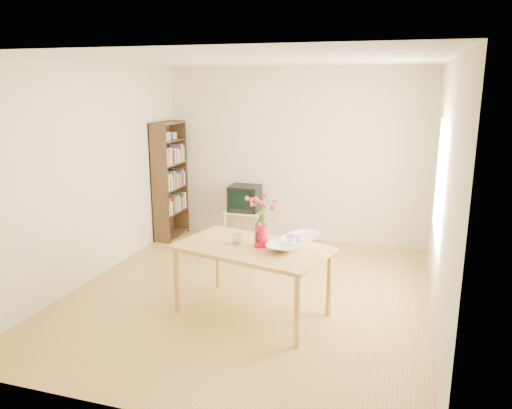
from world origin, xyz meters
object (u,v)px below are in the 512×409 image
(pitcher, at_px, (261,236))
(mug, at_px, (237,238))
(table, at_px, (252,253))
(bowl, at_px, (294,224))
(television, at_px, (245,198))

(pitcher, distance_m, mug, 0.27)
(table, distance_m, bowl, 0.52)
(table, xyz_separation_m, mug, (-0.18, 0.06, 0.12))
(mug, distance_m, television, 2.48)
(mug, bearing_deg, table, 154.45)
(table, distance_m, mug, 0.23)
(television, bearing_deg, table, -71.45)
(pitcher, height_order, bowl, bowl)
(mug, bearing_deg, pitcher, 168.77)
(table, relative_size, television, 3.69)
(mug, relative_size, bowl, 0.27)
(bowl, bearing_deg, table, -160.88)
(table, bearing_deg, mug, 175.58)
(table, distance_m, pitcher, 0.20)
(pitcher, xyz_separation_m, mug, (-0.26, 0.02, -0.05))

